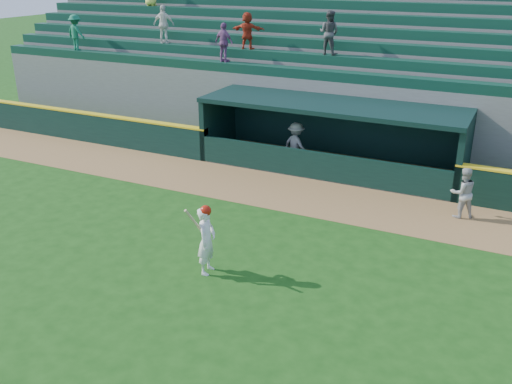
# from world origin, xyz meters

# --- Properties ---
(ground) EXTENTS (120.00, 120.00, 0.00)m
(ground) POSITION_xyz_m (0.00, 0.00, 0.00)
(ground) COLOR #174310
(ground) RESTS_ON ground
(warning_track) EXTENTS (40.00, 3.00, 0.01)m
(warning_track) POSITION_xyz_m (0.00, 4.90, 0.01)
(warning_track) COLOR olive
(warning_track) RESTS_ON ground
(field_wall_left) EXTENTS (15.50, 0.30, 1.20)m
(field_wall_left) POSITION_xyz_m (-12.25, 6.55, 0.60)
(field_wall_left) COLOR black
(field_wall_left) RESTS_ON ground
(wall_stripe_left) EXTENTS (15.50, 0.32, 0.06)m
(wall_stripe_left) POSITION_xyz_m (-12.25, 6.55, 1.23)
(wall_stripe_left) COLOR yellow
(wall_stripe_left) RESTS_ON field_wall_left
(dugout_player_front) EXTENTS (0.95, 0.89, 1.55)m
(dugout_player_front) POSITION_xyz_m (4.91, 5.38, 0.77)
(dugout_player_front) COLOR #ADADA8
(dugout_player_front) RESTS_ON ground
(dugout_player_inside) EXTENTS (1.23, 0.98, 1.67)m
(dugout_player_inside) POSITION_xyz_m (-1.21, 7.42, 0.83)
(dugout_player_inside) COLOR #A0A19C
(dugout_player_inside) RESTS_ON ground
(dugout) EXTENTS (9.40, 2.80, 2.46)m
(dugout) POSITION_xyz_m (0.00, 8.00, 1.36)
(dugout) COLOR slate
(dugout) RESTS_ON ground
(stands) EXTENTS (34.50, 6.30, 7.51)m
(stands) POSITION_xyz_m (-0.03, 12.57, 2.39)
(stands) COLOR slate
(stands) RESTS_ON ground
(batter_at_plate) EXTENTS (0.57, 0.79, 1.78)m
(batter_at_plate) POSITION_xyz_m (-0.19, -0.72, 0.89)
(batter_at_plate) COLOR white
(batter_at_plate) RESTS_ON ground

